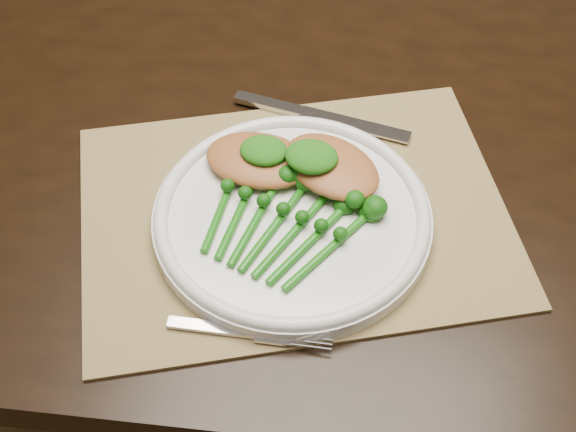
% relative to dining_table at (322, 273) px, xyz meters
% --- Properties ---
extents(floor, '(4.00, 4.00, 0.00)m').
position_rel_dining_table_xyz_m(floor, '(-0.14, 0.08, -0.38)').
color(floor, brown).
rests_on(floor, ground).
extents(dining_table, '(1.70, 1.10, 0.75)m').
position_rel_dining_table_xyz_m(dining_table, '(0.00, 0.00, 0.00)').
color(dining_table, black).
rests_on(dining_table, ground).
extents(placemat, '(0.55, 0.48, 0.00)m').
position_rel_dining_table_xyz_m(placemat, '(-0.00, -0.20, 0.37)').
color(placemat, olive).
rests_on(placemat, dining_table).
extents(dinner_plate, '(0.29, 0.29, 0.03)m').
position_rel_dining_table_xyz_m(dinner_plate, '(0.00, -0.21, 0.39)').
color(dinner_plate, white).
rests_on(dinner_plate, placemat).
extents(knife, '(0.22, 0.04, 0.01)m').
position_rel_dining_table_xyz_m(knife, '(-0.02, -0.05, 0.38)').
color(knife, silver).
rests_on(knife, placemat).
extents(fork, '(0.16, 0.03, 0.00)m').
position_rel_dining_table_xyz_m(fork, '(0.00, -0.35, 0.38)').
color(fork, silver).
rests_on(fork, placemat).
extents(chicken_fillet_left, '(0.12, 0.09, 0.02)m').
position_rel_dining_table_xyz_m(chicken_fillet_left, '(-0.05, -0.16, 0.41)').
color(chicken_fillet_left, '#AD6432').
rests_on(chicken_fillet_left, dinner_plate).
extents(chicken_fillet_right, '(0.14, 0.13, 0.02)m').
position_rel_dining_table_xyz_m(chicken_fillet_right, '(0.03, -0.15, 0.41)').
color(chicken_fillet_right, '#AD6432').
rests_on(chicken_fillet_right, dinner_plate).
extents(pesto_dollop_left, '(0.05, 0.04, 0.02)m').
position_rel_dining_table_xyz_m(pesto_dollop_left, '(-0.04, -0.16, 0.42)').
color(pesto_dollop_left, '#134E0B').
rests_on(pesto_dollop_left, chicken_fillet_left).
extents(pesto_dollop_right, '(0.06, 0.05, 0.02)m').
position_rel_dining_table_xyz_m(pesto_dollop_right, '(0.01, -0.16, 0.43)').
color(pesto_dollop_right, '#134E0B').
rests_on(pesto_dollop_right, chicken_fillet_right).
extents(broccolini_bundle, '(0.18, 0.20, 0.04)m').
position_rel_dining_table_xyz_m(broccolini_bundle, '(-0.01, -0.24, 0.40)').
color(broccolini_bundle, '#13610C').
rests_on(broccolini_bundle, dinner_plate).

